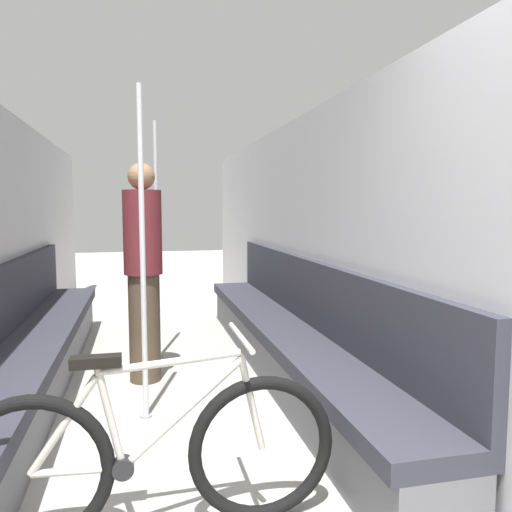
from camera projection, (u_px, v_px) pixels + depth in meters
The scene contains 7 objects.
wall_right at pixel (313, 243), 4.21m from camera, with size 0.10×8.91×2.18m, color #B2B2B7.
bench_seat_row_left at pixel (29, 356), 3.65m from camera, with size 0.49×4.51×0.97m.
bench_seat_row_right at pixel (288, 340), 4.10m from camera, with size 0.49×4.51×0.97m.
bicycle at pixel (152, 456), 2.09m from camera, with size 1.61×0.46×0.85m.
grab_pole_near at pixel (143, 260), 3.22m from camera, with size 0.08×0.08×2.16m.
grab_pole_far at pixel (157, 244), 4.55m from camera, with size 0.08×0.08×2.16m.
passenger_standing at pixel (143, 270), 3.94m from camera, with size 0.30×0.30×1.73m.
Camera 1 is at (-0.17, -1.13, 1.39)m, focal length 35.00 mm.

